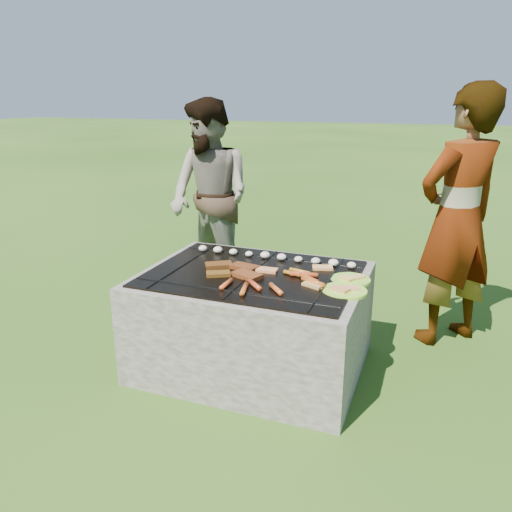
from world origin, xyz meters
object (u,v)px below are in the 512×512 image
at_px(plate_far, 351,280).
at_px(bystander, 210,198).
at_px(fire_pit, 253,323).
at_px(cook, 458,219).
at_px(plate_near, 344,291).

height_order(plate_far, bystander, bystander).
xyz_separation_m(fire_pit, plate_far, (0.56, 0.09, 0.33)).
height_order(cook, bystander, cook).
xyz_separation_m(plate_near, bystander, (-1.36, 1.20, 0.19)).
height_order(fire_pit, plate_far, plate_far).
height_order(fire_pit, cook, cook).
height_order(fire_pit, plate_near, plate_near).
relative_size(plate_far, cook, 0.14).
bearing_deg(plate_far, plate_near, -90.43).
xyz_separation_m(plate_far, bystander, (-1.36, 1.01, 0.19)).
bearing_deg(cook, plate_near, 14.01).
bearing_deg(cook, bystander, -53.31).
bearing_deg(plate_near, cook, 58.42).
distance_m(plate_near, cook, 1.08).
relative_size(fire_pit, bystander, 0.81).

